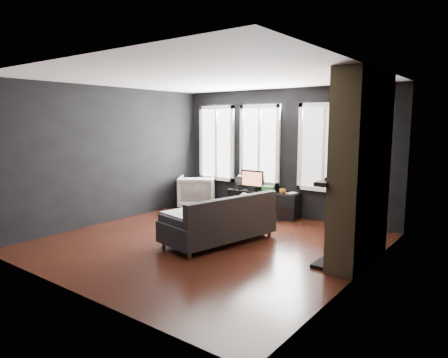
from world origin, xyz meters
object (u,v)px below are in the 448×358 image
Objects in this scene: sofa at (219,218)px; monitor at (253,179)px; media_console at (264,203)px; mug at (283,190)px; mantel_vase at (355,167)px; armchair at (197,190)px; book at (289,188)px.

monitor is (-0.67, 2.06, 0.37)m from sofa.
sofa is at bearing -85.44° from media_console.
mantel_vase is (1.86, -1.14, 0.73)m from mug.
armchair is 1.70m from media_console.
monitor is at bearing 179.18° from media_console.
sofa is at bearing -76.42° from monitor.
mug is (2.14, 0.24, 0.18)m from armchair.
sofa is 9.52× the size of mantel_vase.
media_console is 7.72× the size of mantel_vase.
sofa is at bearing -92.16° from mug.
mug is (0.47, -0.03, 0.33)m from media_console.
book is (0.82, 0.13, -0.13)m from monitor.
sofa is at bearing 103.37° from armchair.
mantel_vase is at bearing 37.28° from sofa.
monitor reaches higher than mug.
mug is 2.30m from mantel_vase.
armchair is (-2.06, 1.81, 0.00)m from sofa.
monitor is at bearing 120.01° from sofa.
monitor is 4.23× the size of mug.
sofa reaches higher than book.
mantel_vase reaches higher than monitor.
mug is at bearing -119.02° from book.
armchair is 2.26m from book.
sofa is 2.07m from mug.
book is at bearing 4.53° from monitor.
armchair is at bearing -174.36° from monitor.
sofa is at bearing -93.96° from book.
monitor reaches higher than media_console.
mantel_vase is at bearing -28.17° from monitor.
mantel_vase reaches higher than sofa.
media_console is 0.57m from mug.
book is (0.54, 0.10, 0.38)m from media_console.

